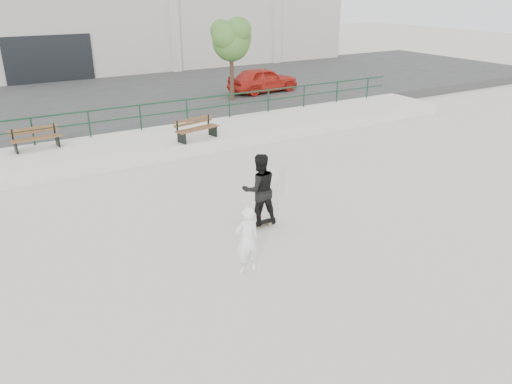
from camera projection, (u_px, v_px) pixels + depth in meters
ground at (261, 268)px, 11.12m from camera, size 120.00×120.00×0.00m
ledge at (128, 148)px, 18.55m from camera, size 30.00×3.00×0.50m
parking_strip at (76, 105)px, 25.29m from camera, size 60.00×14.00×0.50m
railing at (115, 115)px, 19.20m from camera, size 28.00×0.06×1.03m
commercial_building at (22, 6)px, 34.73m from camera, size 44.20×16.33×8.00m
bench_left at (36, 138)px, 17.49m from camera, size 1.70×0.59×0.77m
bench_right at (196, 129)px, 18.60m from camera, size 1.79×0.85×0.80m
tree at (232, 38)px, 24.06m from camera, size 2.26×2.01×4.01m
red_car at (263, 80)px, 26.83m from camera, size 4.03×1.87×1.34m
skateboard at (259, 224)px, 13.05m from camera, size 0.79×0.24×0.09m
standing_skater at (259, 189)px, 12.68m from camera, size 1.04×0.89×1.89m
seated_skater at (247, 240)px, 10.72m from camera, size 0.58×0.40×1.54m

